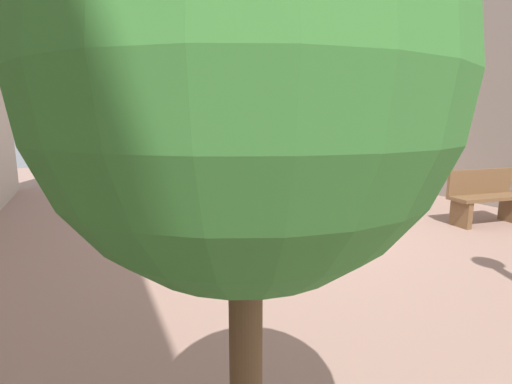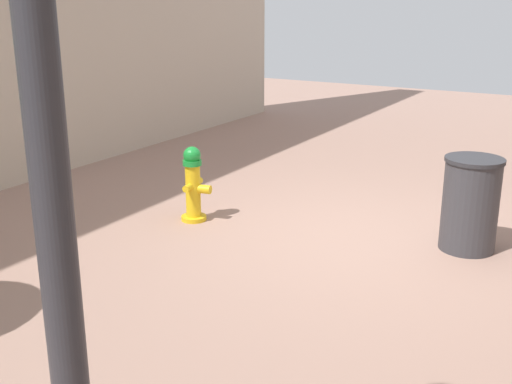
{
  "view_description": "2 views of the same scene",
  "coord_description": "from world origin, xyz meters",
  "px_view_note": "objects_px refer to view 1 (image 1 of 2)",
  "views": [
    {
      "loc": [
        3.1,
        5.44,
        1.79
      ],
      "look_at": [
        1.0,
        0.72,
        0.83
      ],
      "focal_mm": 27.13,
      "sensor_mm": 36.0,
      "label": 1
    },
    {
      "loc": [
        -2.26,
        5.93,
        2.44
      ],
      "look_at": [
        0.6,
        1.07,
        0.71
      ],
      "focal_mm": 44.53,
      "sensor_mm": 36.0,
      "label": 2
    }
  ],
  "objects_px": {
    "fire_hydrant": "(190,221)",
    "bench_near": "(485,197)",
    "trash_bin": "(335,193)",
    "planter_tree": "(245,173)"
  },
  "relations": [
    {
      "from": "fire_hydrant",
      "to": "planter_tree",
      "type": "xyz_separation_m",
      "value": [
        0.83,
        4.0,
        1.2
      ]
    },
    {
      "from": "bench_near",
      "to": "trash_bin",
      "type": "relative_size",
      "value": 1.52
    },
    {
      "from": "bench_near",
      "to": "trash_bin",
      "type": "xyz_separation_m",
      "value": [
        2.2,
        -1.33,
        -0.0
      ]
    },
    {
      "from": "bench_near",
      "to": "trash_bin",
      "type": "bearing_deg",
      "value": -31.22
    },
    {
      "from": "fire_hydrant",
      "to": "trash_bin",
      "type": "distance_m",
      "value": 2.97
    },
    {
      "from": "bench_near",
      "to": "fire_hydrant",
      "type": "bearing_deg",
      "value": -7.21
    },
    {
      "from": "fire_hydrant",
      "to": "bench_near",
      "type": "xyz_separation_m",
      "value": [
        -5.09,
        0.64,
        0.05
      ]
    },
    {
      "from": "planter_tree",
      "to": "trash_bin",
      "type": "height_order",
      "value": "planter_tree"
    },
    {
      "from": "fire_hydrant",
      "to": "bench_near",
      "type": "distance_m",
      "value": 5.13
    },
    {
      "from": "trash_bin",
      "to": "planter_tree",
      "type": "bearing_deg",
      "value": 51.56
    }
  ]
}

